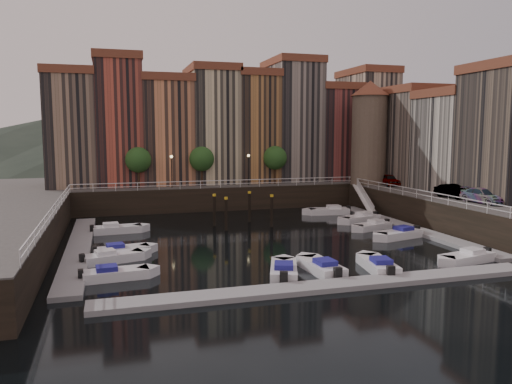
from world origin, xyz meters
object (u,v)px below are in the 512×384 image
object	(u,v)px
gangway	(364,197)
mooring_pilings	(241,211)
car_c	(483,197)
boat_left_0	(114,274)
car_b	(454,192)
car_a	(390,181)
boat_left_2	(121,250)
boat_left_1	(112,257)
corner_tower	(369,131)

from	to	relation	value
gangway	mooring_pilings	xyz separation A→B (m)	(-17.22, -4.55, -0.27)
gangway	car_c	xyz separation A→B (m)	(4.70, -15.25, 1.81)
boat_left_0	car_b	world-z (taller)	car_b
boat_left_0	car_c	size ratio (longest dim) A/B	0.95
car_a	car_b	bearing A→B (deg)	-78.30
boat_left_2	car_c	distance (m)	34.71
boat_left_0	gangway	bearing A→B (deg)	29.95
gangway	boat_left_1	world-z (taller)	gangway
mooring_pilings	car_b	xyz separation A→B (m)	(21.56, -6.76, 2.08)
boat_left_1	car_b	xyz separation A→B (m)	(34.92, 4.87, 3.36)
car_b	car_c	xyz separation A→B (m)	(0.37, -3.95, -0.00)
gangway	car_a	bearing A→B (deg)	20.73
car_a	car_c	world-z (taller)	car_a
mooring_pilings	boat_left_1	distance (m)	17.76
corner_tower	boat_left_0	bearing A→B (deg)	-142.65
mooring_pilings	car_a	size ratio (longest dim) A/B	1.40
boat_left_0	car_b	xyz separation A→B (m)	(34.78, 9.65, 3.37)
corner_tower	car_c	bearing A→B (deg)	-84.79
gangway	boat_left_2	size ratio (longest dim) A/B	1.80
boat_left_2	corner_tower	bearing A→B (deg)	20.40
corner_tower	gangway	world-z (taller)	corner_tower
mooring_pilings	car_b	distance (m)	22.69
boat_left_1	car_c	size ratio (longest dim) A/B	0.98
corner_tower	boat_left_0	world-z (taller)	corner_tower
corner_tower	car_c	distance (m)	20.86
corner_tower	car_c	world-z (taller)	corner_tower
corner_tower	car_b	size ratio (longest dim) A/B	3.13
boat_left_1	car_b	bearing A→B (deg)	-7.75
corner_tower	boat_left_2	xyz separation A→B (m)	(-32.72, -18.38, -9.84)
car_a	car_b	xyz separation A→B (m)	(-0.29, -13.05, -0.02)
boat_left_1	car_c	world-z (taller)	car_c
car_c	mooring_pilings	bearing A→B (deg)	148.77
car_b	boat_left_2	bearing A→B (deg)	178.20
gangway	boat_left_0	bearing A→B (deg)	-145.46
gangway	corner_tower	bearing A→B (deg)	57.20
corner_tower	gangway	distance (m)	9.86
corner_tower	boat_left_2	world-z (taller)	corner_tower
car_a	gangway	bearing A→B (deg)	-146.31
corner_tower	car_b	xyz separation A→B (m)	(1.43, -15.80, -6.47)
boat_left_2	car_b	xyz separation A→B (m)	(34.15, 2.58, 3.38)
boat_left_2	car_c	bearing A→B (deg)	-11.20
mooring_pilings	boat_left_0	distance (m)	21.11
boat_left_0	corner_tower	bearing A→B (deg)	32.77
corner_tower	boat_left_0	size ratio (longest dim) A/B	2.92
boat_left_0	boat_left_2	world-z (taller)	boat_left_0
boat_left_2	car_c	size ratio (longest dim) A/B	0.93
gangway	boat_left_1	size ratio (longest dim) A/B	1.70
boat_left_0	boat_left_1	size ratio (longest dim) A/B	0.96
mooring_pilings	car_a	world-z (taller)	car_a
boat_left_0	car_b	bearing A→B (deg)	10.93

